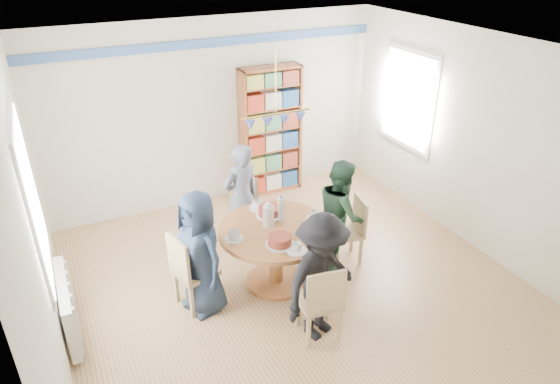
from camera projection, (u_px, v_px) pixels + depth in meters
ground at (295, 285)px, 5.85m from camera, size 5.00×5.00×0.00m
room_shell at (242, 133)px, 5.68m from camera, size 5.00×5.00×5.00m
radiator at (68, 307)px, 4.99m from camera, size 0.12×1.00×0.60m
dining_table at (276, 243)px, 5.65m from camera, size 1.30×1.30×0.75m
chair_left at (189, 269)px, 5.30m from camera, size 0.49×0.49×0.92m
chair_right at (351, 227)px, 6.11m from camera, size 0.45×0.45×0.86m
chair_far at (244, 209)px, 6.48m from camera, size 0.49×0.49×0.87m
chair_near at (322, 300)px, 4.88m from camera, size 0.45×0.45×0.89m
person_left at (200, 253)px, 5.20m from camera, size 0.64×0.80×1.42m
person_right at (341, 214)px, 5.96m from camera, size 0.72×0.81×1.38m
person_far at (242, 197)px, 6.30m from camera, size 0.58×0.45×1.42m
person_near at (321, 278)px, 4.85m from camera, size 1.02×0.79×1.39m
bookshelf at (271, 133)px, 7.57m from camera, size 0.94×0.28×1.97m
tableware at (273, 222)px, 5.54m from camera, size 1.21×1.21×0.32m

